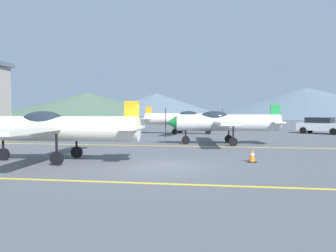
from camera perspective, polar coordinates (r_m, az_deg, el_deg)
ground_plane at (r=13.96m, az=-0.89°, el=-6.75°), size 400.00×400.00×0.00m
apron_line_near at (r=10.81m, az=-3.85°, el=-9.46°), size 80.00×0.16×0.01m
apron_line_far at (r=21.89m, az=2.68°, el=-3.37°), size 80.00×0.16×0.01m
airplane_near at (r=16.04m, az=-18.09°, el=-0.26°), size 7.74×8.92×2.67m
airplane_mid at (r=23.28m, az=9.20°, el=0.65°), size 7.79×8.95×2.67m
airplane_far at (r=33.45m, az=2.41°, el=1.24°), size 7.77×8.94×2.67m
car_sedan at (r=36.98m, az=24.06°, el=0.12°), size 4.57×3.91×1.62m
traffic_cone_front at (r=15.55m, az=13.81°, el=-4.80°), size 0.36×0.36×0.59m
hill_left at (r=182.50m, az=-13.43°, el=3.63°), size 86.43×86.43×12.02m
hill_centerleft at (r=176.30m, az=-1.99°, el=3.63°), size 68.75×68.75×11.40m
hill_centerright at (r=128.80m, az=21.86°, el=3.64°), size 75.82×75.82×10.39m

